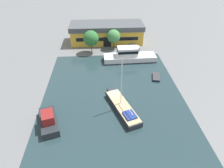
# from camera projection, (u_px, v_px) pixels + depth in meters

# --- Properties ---
(ground_plane) EXTENTS (440.00, 440.00, 0.00)m
(ground_plane) POSITION_uv_depth(u_px,v_px,m) (113.00, 96.00, 41.63)
(ground_plane) COLOR slate
(water_canal) EXTENTS (28.75, 37.70, 0.01)m
(water_canal) POSITION_uv_depth(u_px,v_px,m) (113.00, 96.00, 41.63)
(water_canal) COLOR #23383D
(water_canal) RESTS_ON ground
(warehouse_building) EXTENTS (22.98, 9.06, 5.89)m
(warehouse_building) POSITION_uv_depth(u_px,v_px,m) (107.00, 33.00, 63.83)
(warehouse_building) COLOR gold
(warehouse_building) RESTS_ON ground
(quay_tree_near_building) EXTENTS (3.95, 3.95, 5.84)m
(quay_tree_near_building) POSITION_uv_depth(u_px,v_px,m) (114.00, 36.00, 58.73)
(quay_tree_near_building) COLOR brown
(quay_tree_near_building) RESTS_ON ground
(quay_tree_by_water) EXTENTS (4.40, 4.40, 6.52)m
(quay_tree_by_water) POSITION_uv_depth(u_px,v_px,m) (91.00, 38.00, 56.18)
(quay_tree_by_water) COLOR brown
(quay_tree_by_water) RESTS_ON ground
(parked_car) EXTENTS (4.31, 1.82, 1.69)m
(parked_car) POSITION_uv_depth(u_px,v_px,m) (132.00, 47.00, 59.54)
(parked_car) COLOR silver
(parked_car) RESTS_ON ground
(sailboat_moored) EXTENTS (6.01, 11.84, 10.71)m
(sailboat_moored) POSITION_uv_depth(u_px,v_px,m) (122.00, 107.00, 37.67)
(sailboat_moored) COLOR #23282D
(sailboat_moored) RESTS_ON water_canal
(motor_cruiser) EXTENTS (14.16, 4.54, 3.91)m
(motor_cruiser) POSITION_uv_depth(u_px,v_px,m) (129.00, 56.00, 53.64)
(motor_cruiser) COLOR silver
(motor_cruiser) RESTS_ON water_canal
(small_dinghy) EXTENTS (2.48, 3.96, 0.49)m
(small_dinghy) POSITION_uv_depth(u_px,v_px,m) (156.00, 77.00, 47.13)
(small_dinghy) COLOR #19234C
(small_dinghy) RESTS_ON water_canal
(cabin_boat) EXTENTS (4.61, 7.33, 2.93)m
(cabin_boat) POSITION_uv_depth(u_px,v_px,m) (49.00, 121.00, 34.20)
(cabin_boat) COLOR #23282D
(cabin_boat) RESTS_ON water_canal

